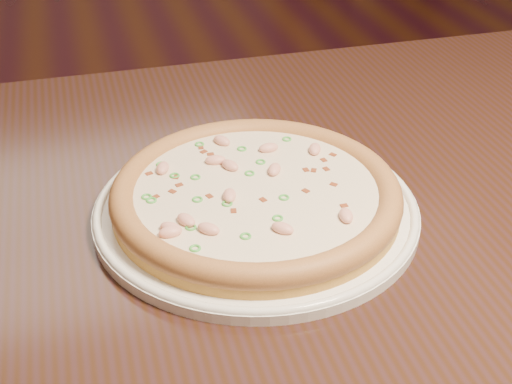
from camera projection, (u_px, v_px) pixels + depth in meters
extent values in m
plane|color=black|center=(190.00, 290.00, 1.83)|extent=(9.00, 9.00, 0.00)
cube|color=black|center=(339.00, 191.00, 0.88)|extent=(1.20, 0.80, 0.04)
cylinder|color=white|center=(256.00, 210.00, 0.80)|extent=(0.36, 0.36, 0.01)
torus|color=white|center=(256.00, 206.00, 0.79)|extent=(0.36, 0.36, 0.01)
cylinder|color=gold|center=(256.00, 199.00, 0.79)|extent=(0.32, 0.32, 0.02)
torus|color=#BC7540|center=(256.00, 192.00, 0.78)|extent=(0.32, 0.32, 0.03)
cylinder|color=#F9D4C7|center=(256.00, 190.00, 0.78)|extent=(0.27, 0.27, 0.00)
ellipsoid|color=#F2B29E|center=(346.00, 216.00, 0.73)|extent=(0.02, 0.03, 0.01)
ellipsoid|color=#F2B29E|center=(170.00, 232.00, 0.71)|extent=(0.02, 0.02, 0.01)
ellipsoid|color=#F2B29E|center=(315.00, 149.00, 0.85)|extent=(0.02, 0.03, 0.01)
ellipsoid|color=#F2B29E|center=(283.00, 228.00, 0.71)|extent=(0.03, 0.03, 0.01)
ellipsoid|color=#F2B29E|center=(229.00, 195.00, 0.76)|extent=(0.02, 0.03, 0.01)
ellipsoid|color=#F2B29E|center=(222.00, 141.00, 0.87)|extent=(0.02, 0.03, 0.01)
ellipsoid|color=#F2B29E|center=(274.00, 169.00, 0.81)|extent=(0.02, 0.03, 0.01)
ellipsoid|color=#F2B29E|center=(171.00, 228.00, 0.71)|extent=(0.03, 0.03, 0.01)
ellipsoid|color=#F2B29E|center=(209.00, 229.00, 0.71)|extent=(0.03, 0.03, 0.01)
ellipsoid|color=#F2B29E|center=(269.00, 148.00, 0.85)|extent=(0.03, 0.02, 0.01)
ellipsoid|color=#F2B29E|center=(230.00, 165.00, 0.82)|extent=(0.02, 0.03, 0.01)
ellipsoid|color=#F2B29E|center=(163.00, 168.00, 0.81)|extent=(0.02, 0.03, 0.01)
ellipsoid|color=#F2B29E|center=(186.00, 220.00, 0.72)|extent=(0.02, 0.03, 0.01)
ellipsoid|color=#F2B29E|center=(215.00, 160.00, 0.83)|extent=(0.03, 0.02, 0.01)
cube|color=maroon|center=(156.00, 197.00, 0.77)|extent=(0.01, 0.01, 0.00)
cube|color=maroon|center=(179.00, 186.00, 0.79)|extent=(0.01, 0.01, 0.00)
cube|color=maroon|center=(263.00, 200.00, 0.76)|extent=(0.01, 0.01, 0.00)
cube|color=maroon|center=(149.00, 174.00, 0.81)|extent=(0.01, 0.01, 0.00)
cube|color=maroon|center=(314.00, 171.00, 0.81)|extent=(0.01, 0.01, 0.00)
cube|color=maroon|center=(172.00, 192.00, 0.77)|extent=(0.01, 0.01, 0.00)
cube|color=maroon|center=(201.00, 148.00, 0.86)|extent=(0.01, 0.01, 0.00)
cube|color=maroon|center=(204.00, 152.00, 0.85)|extent=(0.01, 0.01, 0.00)
cube|color=maroon|center=(306.00, 191.00, 0.78)|extent=(0.01, 0.01, 0.00)
cube|color=maroon|center=(211.00, 155.00, 0.84)|extent=(0.01, 0.01, 0.00)
cube|color=maroon|center=(306.00, 170.00, 0.81)|extent=(0.01, 0.01, 0.00)
cube|color=maroon|center=(234.00, 211.00, 0.74)|extent=(0.01, 0.01, 0.00)
cube|color=maroon|center=(324.00, 161.00, 0.83)|extent=(0.01, 0.01, 0.00)
cube|color=maroon|center=(326.00, 170.00, 0.82)|extent=(0.01, 0.01, 0.00)
cube|color=maroon|center=(209.00, 197.00, 0.77)|extent=(0.01, 0.01, 0.00)
cube|color=maroon|center=(344.00, 206.00, 0.75)|extent=(0.01, 0.01, 0.00)
cube|color=maroon|center=(176.00, 178.00, 0.80)|extent=(0.01, 0.01, 0.00)
cube|color=maroon|center=(334.00, 185.00, 0.79)|extent=(0.01, 0.01, 0.00)
cube|color=maroon|center=(333.00, 155.00, 0.84)|extent=(0.01, 0.01, 0.00)
torus|color=green|center=(175.00, 176.00, 0.80)|extent=(0.01, 0.01, 0.00)
torus|color=green|center=(195.00, 248.00, 0.69)|extent=(0.01, 0.01, 0.00)
torus|color=green|center=(151.00, 200.00, 0.76)|extent=(0.02, 0.02, 0.00)
torus|color=green|center=(246.00, 236.00, 0.70)|extent=(0.01, 0.01, 0.00)
torus|color=green|center=(161.00, 165.00, 0.82)|extent=(0.01, 0.01, 0.00)
torus|color=green|center=(197.00, 200.00, 0.76)|extent=(0.01, 0.01, 0.00)
torus|color=green|center=(227.00, 204.00, 0.75)|extent=(0.02, 0.02, 0.00)
torus|color=green|center=(250.00, 173.00, 0.81)|extent=(0.02, 0.02, 0.00)
torus|color=green|center=(199.00, 144.00, 0.86)|extent=(0.01, 0.01, 0.00)
torus|color=green|center=(287.00, 139.00, 0.87)|extent=(0.02, 0.02, 0.00)
torus|color=green|center=(261.00, 162.00, 0.83)|extent=(0.02, 0.02, 0.00)
torus|color=green|center=(242.00, 149.00, 0.85)|extent=(0.01, 0.01, 0.00)
torus|color=green|center=(284.00, 198.00, 0.76)|extent=(0.01, 0.01, 0.00)
torus|color=green|center=(195.00, 177.00, 0.80)|extent=(0.02, 0.02, 0.00)
torus|color=green|center=(172.00, 229.00, 0.72)|extent=(0.02, 0.02, 0.00)
torus|color=green|center=(278.00, 218.00, 0.73)|extent=(0.02, 0.02, 0.00)
torus|color=green|center=(191.00, 227.00, 0.72)|extent=(0.02, 0.02, 0.00)
torus|color=green|center=(147.00, 197.00, 0.77)|extent=(0.02, 0.02, 0.00)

